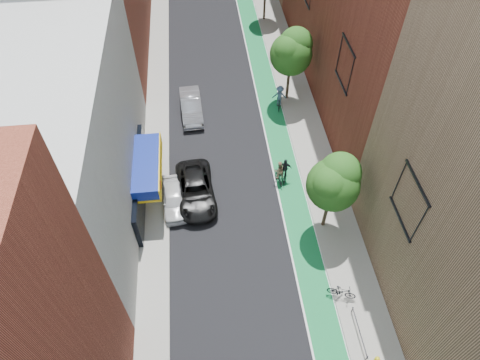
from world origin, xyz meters
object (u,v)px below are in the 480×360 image
object	(u,v)px
parked_car_white	(174,199)
cyclist_lane_near	(279,173)
parked_car_black	(196,190)
parked_car_silver	(191,106)
cyclist_lane_mid	(285,172)
cyclist_lane_far	(279,98)

from	to	relation	value
parked_car_white	cyclist_lane_near	xyz separation A→B (m)	(7.80, 1.46, 0.11)
parked_car_black	parked_car_silver	size ratio (longest dim) A/B	1.14
parked_car_black	cyclist_lane_near	xyz separation A→B (m)	(6.20, 0.87, 0.03)
cyclist_lane_near	cyclist_lane_mid	world-z (taller)	cyclist_lane_mid
cyclist_lane_mid	cyclist_lane_far	size ratio (longest dim) A/B	0.89
parked_car_white	cyclist_lane_near	bearing A→B (deg)	5.19
parked_car_white	parked_car_black	bearing A→B (deg)	14.63
cyclist_lane_near	cyclist_lane_far	xyz separation A→B (m)	(1.50, 8.49, 0.25)
cyclist_lane_near	parked_car_white	bearing A→B (deg)	0.69
parked_car_black	cyclist_lane_mid	bearing A→B (deg)	4.90
parked_car_black	parked_car_silver	bearing A→B (deg)	86.12
parked_car_silver	cyclist_lane_mid	bearing A→B (deg)	-53.99
parked_car_white	cyclist_lane_far	size ratio (longest dim) A/B	1.85
cyclist_lane_mid	cyclist_lane_far	distance (m)	8.39
parked_car_white	cyclist_lane_mid	distance (m)	8.45
cyclist_lane_mid	cyclist_lane_far	xyz separation A→B (m)	(1.01, 8.33, 0.29)
parked_car_white	parked_car_silver	world-z (taller)	parked_car_silver
parked_car_silver	cyclist_lane_far	bearing A→B (deg)	-2.69
parked_car_white	parked_car_silver	distance (m)	10.05
parked_car_white	cyclist_lane_far	world-z (taller)	cyclist_lane_far
parked_car_silver	cyclist_lane_near	distance (m)	10.49
parked_car_white	parked_car_black	distance (m)	1.70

